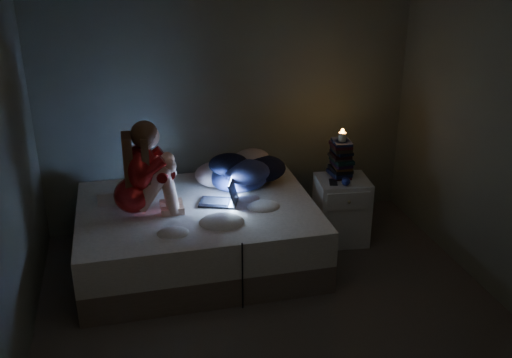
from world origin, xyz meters
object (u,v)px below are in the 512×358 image
object	(u,v)px
laptop	(217,192)
nightstand	(341,210)
woman	(131,169)
bed	(198,234)
phone	(334,183)
candle	(342,137)

from	to	relation	value
laptop	nightstand	xyz separation A→B (m)	(1.20, 0.10, -0.36)
woman	nightstand	bearing A→B (deg)	4.46
bed	laptop	xyz separation A→B (m)	(0.18, 0.00, 0.39)
phone	candle	bearing A→B (deg)	61.73
nightstand	candle	bearing A→B (deg)	102.01
woman	laptop	size ratio (longest dim) A/B	2.52
candle	phone	xyz separation A→B (m)	(-0.11, -0.14, -0.39)
bed	woman	distance (m)	0.86
bed	candle	bearing A→B (deg)	6.86
woman	nightstand	world-z (taller)	woman
nightstand	candle	distance (m)	0.71
nightstand	candle	xyz separation A→B (m)	(-0.01, 0.07, 0.71)
nightstand	woman	bearing A→B (deg)	-169.96
phone	bed	bearing A→B (deg)	-168.95
bed	woman	xyz separation A→B (m)	(-0.53, -0.03, 0.68)
laptop	phone	size ratio (longest dim) A/B	2.30
laptop	candle	world-z (taller)	candle
laptop	candle	bearing A→B (deg)	27.37
bed	nightstand	distance (m)	1.38
nightstand	phone	bearing A→B (deg)	-143.17
bed	nightstand	bearing A→B (deg)	4.00
laptop	nightstand	distance (m)	1.25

